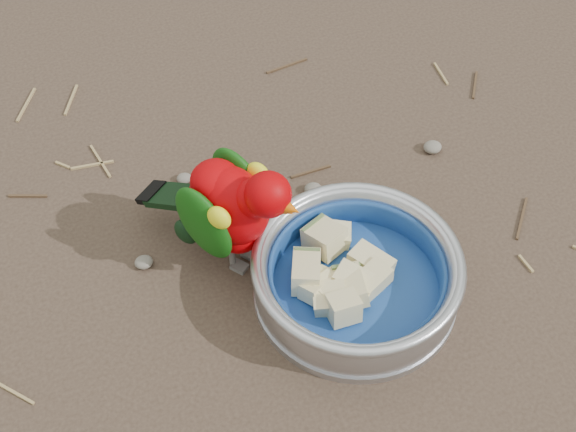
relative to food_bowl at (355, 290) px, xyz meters
name	(u,v)px	position (x,y,z in m)	size (l,w,h in m)	color
ground	(343,293)	(-0.01, 0.01, -0.01)	(60.00, 60.00, 0.00)	#433328
food_bowl	(355,290)	(0.00, 0.00, 0.00)	(0.22, 0.22, 0.02)	#B2B2BA
bowl_wall	(357,273)	(0.00, 0.00, 0.03)	(0.22, 0.22, 0.04)	#B2B2BA
fruit_wedges	(357,277)	(0.00, 0.00, 0.02)	(0.13, 0.13, 0.03)	beige
lory_parrot	(232,214)	(-0.11, 0.09, 0.07)	(0.09, 0.19, 0.15)	#AA0003
ground_debris	(293,273)	(-0.05, 0.05, -0.01)	(0.90, 0.80, 0.01)	#9E8353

